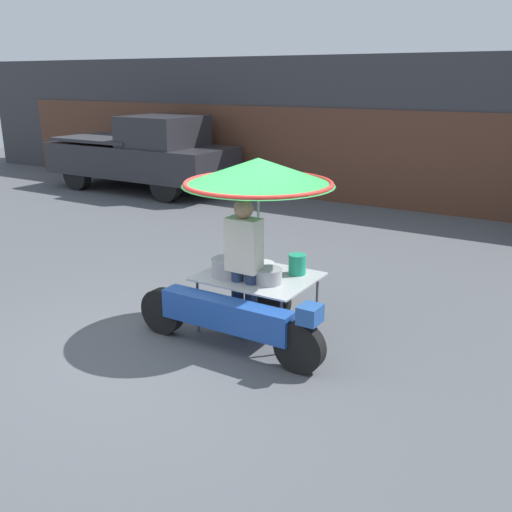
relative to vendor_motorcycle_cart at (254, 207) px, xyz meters
name	(u,v)px	position (x,y,z in m)	size (l,w,h in m)	color
ground_plane	(167,349)	(-0.58, -0.89, -1.49)	(36.00, 36.00, 0.00)	#4C4F54
shopfront_building	(419,131)	(-0.58, 8.21, 0.16)	(28.00, 2.06, 3.33)	#38383D
vendor_motorcycle_cart	(254,207)	(0.00, 0.00, 0.00)	(2.31, 1.69, 2.01)	black
vendor_person	(244,262)	(-0.03, -0.17, -0.59)	(0.38, 0.22, 1.61)	navy
pickup_truck	(144,154)	(-6.94, 5.89, -0.54)	(5.02, 1.92, 1.93)	black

